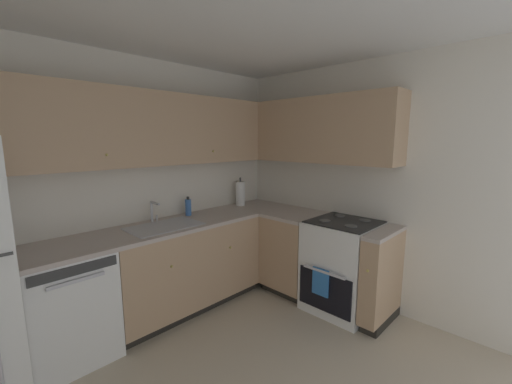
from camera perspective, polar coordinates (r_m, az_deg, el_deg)
name	(u,v)px	position (r m, az deg, el deg)	size (l,w,h in m)	color
wall_back	(123,190)	(3.20, -22.96, 0.40)	(3.68, 0.05, 2.44)	silver
wall_right	(368,186)	(3.36, 19.59, 1.01)	(0.05, 3.15, 2.44)	silver
dishwasher	(67,306)	(2.95, -31.00, -17.19)	(0.60, 0.63, 0.86)	white
lower_cabinets_back	(185,266)	(3.33, -12.71, -12.87)	(1.51, 0.62, 0.86)	tan
countertop_back	(183,223)	(3.18, -13.01, -5.53)	(2.71, 0.60, 0.04)	#B7A89E
lower_cabinets_right	(312,258)	(3.49, 10.03, -11.70)	(0.62, 1.33, 0.86)	tan
countertop_right	(313,218)	(3.35, 10.22, -4.66)	(0.60, 1.33, 0.03)	#B7A89E
oven_range	(343,265)	(3.33, 15.39, -12.60)	(0.68, 0.62, 1.04)	white
upper_cabinets_back	(156,129)	(3.12, -17.57, 10.75)	(2.39, 0.34, 0.66)	tan
upper_cabinets_right	(311,131)	(3.46, 9.84, 10.88)	(0.32, 1.88, 0.66)	tan
sink	(165,231)	(3.06, -16.18, -6.74)	(0.65, 0.40, 0.10)	#B7B7BC
faucet	(153,210)	(3.20, -18.10, -3.08)	(0.07, 0.16, 0.21)	silver
soap_bottle	(188,207)	(3.40, -12.15, -2.69)	(0.06, 0.06, 0.20)	#3F72BF
paper_towel_roll	(240,194)	(3.82, -2.84, -0.27)	(0.11, 0.11, 0.35)	white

